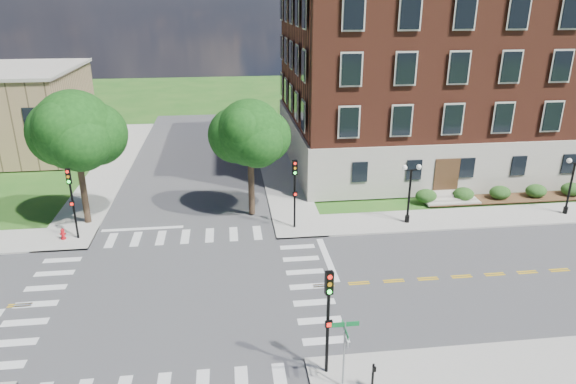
{
  "coord_description": "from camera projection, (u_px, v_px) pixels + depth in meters",
  "views": [
    {
      "loc": [
        3.04,
        -24.22,
        14.99
      ],
      "look_at": [
        6.79,
        6.36,
        3.2
      ],
      "focal_mm": 32.0,
      "sensor_mm": 36.0,
      "label": 1
    }
  ],
  "objects": [
    {
      "name": "crosswalk_east",
      "position": [
        309.0,
        287.0,
        28.28
      ],
      "size": [
        2.2,
        10.2,
        0.02
      ],
      "primitive_type": null,
      "color": "silver",
      "rests_on": "ground"
    },
    {
      "name": "road_ew",
      "position": [
        177.0,
        295.0,
        27.46
      ],
      "size": [
        90.0,
        12.0,
        0.01
      ],
      "primitive_type": "cube",
      "color": "#3D3D3F",
      "rests_on": "ground"
    },
    {
      "name": "traffic_signal_se",
      "position": [
        328.0,
        310.0,
        20.63
      ],
      "size": [
        0.35,
        0.4,
        4.8
      ],
      "color": "black",
      "rests_on": "ground"
    },
    {
      "name": "street_sign_pole",
      "position": [
        345.0,
        342.0,
        20.11
      ],
      "size": [
        1.1,
        1.1,
        3.1
      ],
      "color": "gray",
      "rests_on": "ground"
    },
    {
      "name": "stop_bar_east",
      "position": [
        327.0,
        259.0,
        31.24
      ],
      "size": [
        0.4,
        5.5,
        0.0
      ],
      "primitive_type": "cube",
      "color": "silver",
      "rests_on": "ground"
    },
    {
      "name": "ground",
      "position": [
        177.0,
        295.0,
        27.46
      ],
      "size": [
        160.0,
        160.0,
        0.0
      ],
      "primitive_type": "plane",
      "color": "#215718",
      "rests_on": "ground"
    },
    {
      "name": "sidewalk_ne",
      "position": [
        376.0,
        184.0,
        43.44
      ],
      "size": [
        34.0,
        34.0,
        0.12
      ],
      "color": "#9E9B93",
      "rests_on": "ground"
    },
    {
      "name": "twin_lamp_west",
      "position": [
        410.0,
        190.0,
        35.22
      ],
      "size": [
        1.36,
        0.36,
        4.23
      ],
      "color": "black",
      "rests_on": "ground"
    },
    {
      "name": "push_button_post",
      "position": [
        373.0,
        375.0,
        20.52
      ],
      "size": [
        0.14,
        0.21,
        1.2
      ],
      "color": "black",
      "rests_on": "ground"
    },
    {
      "name": "tree_d",
      "position": [
        250.0,
        133.0,
        35.38
      ],
      "size": [
        4.67,
        4.67,
        8.4
      ],
      "color": "black",
      "rests_on": "ground"
    },
    {
      "name": "traffic_signal_nw",
      "position": [
        71.0,
        195.0,
        32.6
      ],
      "size": [
        0.36,
        0.41,
        4.8
      ],
      "color": "black",
      "rests_on": "ground"
    },
    {
      "name": "traffic_signal_ne",
      "position": [
        295.0,
        185.0,
        34.2
      ],
      "size": [
        0.37,
        0.42,
        4.8
      ],
      "color": "black",
      "rests_on": "ground"
    },
    {
      "name": "main_building",
      "position": [
        451.0,
        73.0,
        47.59
      ],
      "size": [
        30.6,
        22.4,
        16.5
      ],
      "color": "#BBB5A5",
      "rests_on": "ground"
    },
    {
      "name": "shrub_row",
      "position": [
        535.0,
        199.0,
        40.53
      ],
      "size": [
        18.0,
        2.0,
        1.3
      ],
      "primitive_type": null,
      "color": "#1E4316",
      "rests_on": "ground"
    },
    {
      "name": "twin_lamp_east",
      "position": [
        571.0,
        182.0,
        36.68
      ],
      "size": [
        1.36,
        0.36,
        4.23
      ],
      "color": "black",
      "rests_on": "ground"
    },
    {
      "name": "road_ns",
      "position": [
        177.0,
        295.0,
        27.46
      ],
      "size": [
        12.0,
        90.0,
        0.01
      ],
      "primitive_type": "cube",
      "color": "#3D3D3F",
      "rests_on": "ground"
    },
    {
      "name": "fire_hydrant",
      "position": [
        63.0,
        234.0,
        33.42
      ],
      "size": [
        0.35,
        0.35,
        0.75
      ],
      "color": "red",
      "rests_on": "ground"
    },
    {
      "name": "tree_c",
      "position": [
        74.0,
        131.0,
        33.74
      ],
      "size": [
        5.32,
        5.32,
        9.27
      ],
      "color": "black",
      "rests_on": "ground"
    }
  ]
}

